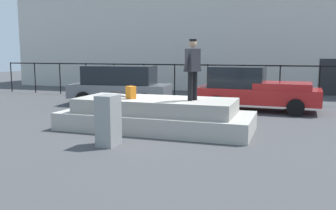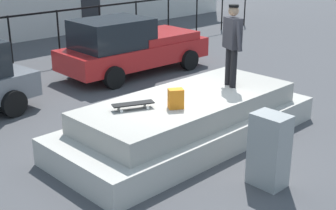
{
  "view_description": "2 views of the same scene",
  "coord_description": "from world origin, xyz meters",
  "px_view_note": "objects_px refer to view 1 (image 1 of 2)",
  "views": [
    {
      "loc": [
        3.92,
        -10.36,
        2.29
      ],
      "look_at": [
        0.15,
        0.82,
        0.62
      ],
      "focal_mm": 39.08,
      "sensor_mm": 36.0,
      "label": 1
    },
    {
      "loc": [
        -6.49,
        -6.24,
        3.95
      ],
      "look_at": [
        0.21,
        0.62,
        0.54
      ],
      "focal_mm": 49.94,
      "sensor_mm": 36.0,
      "label": 2
    }
  ],
  "objects_px": {
    "skateboard": "(120,93)",
    "utility_box": "(108,121)",
    "backpack": "(131,92)",
    "car_grey_hatchback_near": "(120,84)",
    "skateboarder": "(193,65)",
    "car_red_pickup_mid": "(254,89)"
  },
  "relations": [
    {
      "from": "backpack",
      "to": "car_red_pickup_mid",
      "type": "relative_size",
      "value": 0.08
    },
    {
      "from": "skateboarder",
      "to": "backpack",
      "type": "relative_size",
      "value": 4.63
    },
    {
      "from": "skateboard",
      "to": "backpack",
      "type": "relative_size",
      "value": 2.13
    },
    {
      "from": "backpack",
      "to": "utility_box",
      "type": "height_order",
      "value": "backpack"
    },
    {
      "from": "car_grey_hatchback_near",
      "to": "utility_box",
      "type": "relative_size",
      "value": 3.6
    },
    {
      "from": "backpack",
      "to": "car_grey_hatchback_near",
      "type": "bearing_deg",
      "value": -27.79
    },
    {
      "from": "car_grey_hatchback_near",
      "to": "utility_box",
      "type": "height_order",
      "value": "car_grey_hatchback_near"
    },
    {
      "from": "utility_box",
      "to": "backpack",
      "type": "bearing_deg",
      "value": 98.57
    },
    {
      "from": "skateboarder",
      "to": "utility_box",
      "type": "relative_size",
      "value": 1.37
    },
    {
      "from": "skateboarder",
      "to": "car_grey_hatchback_near",
      "type": "height_order",
      "value": "skateboarder"
    },
    {
      "from": "skateboarder",
      "to": "car_red_pickup_mid",
      "type": "relative_size",
      "value": 0.36
    },
    {
      "from": "skateboard",
      "to": "utility_box",
      "type": "xyz_separation_m",
      "value": [
        0.87,
        -2.45,
        -0.41
      ]
    },
    {
      "from": "skateboard",
      "to": "car_grey_hatchback_near",
      "type": "xyz_separation_m",
      "value": [
        -2.12,
        4.31,
        -0.13
      ]
    },
    {
      "from": "car_grey_hatchback_near",
      "to": "car_red_pickup_mid",
      "type": "height_order",
      "value": "car_red_pickup_mid"
    },
    {
      "from": "backpack",
      "to": "utility_box",
      "type": "xyz_separation_m",
      "value": [
        0.26,
        -1.94,
        -0.5
      ]
    },
    {
      "from": "skateboard",
      "to": "car_grey_hatchback_near",
      "type": "relative_size",
      "value": 0.18
    },
    {
      "from": "skateboarder",
      "to": "utility_box",
      "type": "bearing_deg",
      "value": -127.06
    },
    {
      "from": "skateboard",
      "to": "backpack",
      "type": "distance_m",
      "value": 0.8
    },
    {
      "from": "skateboard",
      "to": "car_red_pickup_mid",
      "type": "distance_m",
      "value": 5.87
    },
    {
      "from": "skateboard",
      "to": "car_red_pickup_mid",
      "type": "bearing_deg",
      "value": 50.66
    },
    {
      "from": "backpack",
      "to": "skateboard",
      "type": "bearing_deg",
      "value": -7.45
    },
    {
      "from": "skateboard",
      "to": "utility_box",
      "type": "distance_m",
      "value": 2.64
    }
  ]
}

